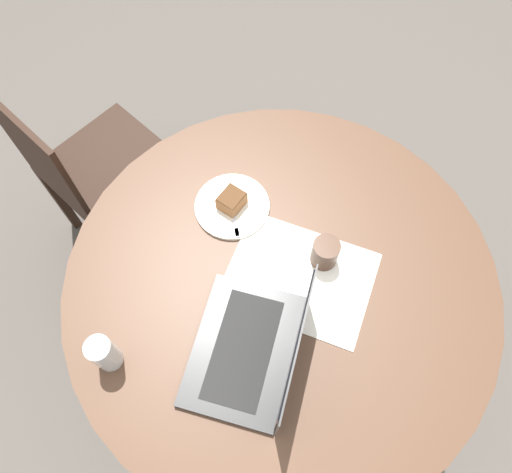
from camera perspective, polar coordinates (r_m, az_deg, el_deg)
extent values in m
plane|color=#4C4742|center=(2.09, 1.94, -12.61)|extent=(12.00, 12.00, 0.00)
cylinder|color=#4C3323|center=(2.08, 1.94, -12.55)|extent=(0.45, 0.45, 0.02)
cylinder|color=#4C3323|center=(1.72, 2.33, -9.70)|extent=(0.13, 0.13, 0.72)
cylinder|color=#4C3323|center=(1.36, 2.90, -5.30)|extent=(1.18, 1.18, 0.03)
cube|color=black|center=(1.97, -16.31, 7.73)|extent=(0.51, 0.51, 0.02)
cube|color=black|center=(1.75, -23.29, 7.83)|extent=(0.38, 0.12, 0.46)
cube|color=black|center=(2.31, -14.20, 10.15)|extent=(0.04, 0.04, 0.45)
cube|color=black|center=(2.11, -7.56, 4.64)|extent=(0.04, 0.04, 0.45)
cube|color=black|center=(2.24, -21.50, 3.97)|extent=(0.04, 0.04, 0.45)
cube|color=black|center=(2.04, -15.35, -2.28)|extent=(0.04, 0.04, 0.45)
cube|color=white|center=(1.36, 5.01, -4.65)|extent=(0.42, 0.33, 0.00)
cylinder|color=silver|center=(1.44, -2.74, 3.47)|extent=(0.22, 0.22, 0.01)
cube|color=brown|center=(1.42, -2.80, 4.09)|extent=(0.07, 0.08, 0.05)
cube|color=#4D311C|center=(1.39, -2.85, 4.60)|extent=(0.07, 0.07, 0.00)
cube|color=silver|center=(1.42, -2.67, 3.02)|extent=(0.12, 0.14, 0.00)
cube|color=silver|center=(1.39, -2.19, 0.43)|extent=(0.04, 0.04, 0.00)
cylinder|color=#3D2619|center=(1.34, 7.89, -1.85)|extent=(0.07, 0.07, 0.09)
cylinder|color=silver|center=(1.28, -16.96, -12.67)|extent=(0.06, 0.06, 0.13)
cube|color=#2D2D2D|center=(1.28, -1.53, -12.77)|extent=(0.32, 0.40, 0.02)
cube|color=black|center=(1.28, -1.54, -12.67)|extent=(0.20, 0.31, 0.00)
cube|color=#2D2D2D|center=(1.16, 4.58, -13.01)|extent=(0.08, 0.34, 0.22)
cube|color=black|center=(1.16, 4.38, -12.96)|extent=(0.08, 0.32, 0.21)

